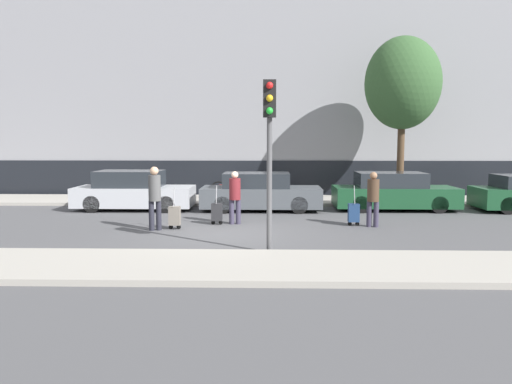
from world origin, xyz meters
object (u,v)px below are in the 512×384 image
Objects in this scene: trolley_center at (217,212)px; pedestrian_right at (373,196)px; parked_bicycle at (231,190)px; pedestrian_left at (155,194)px; parked_car_2 at (393,192)px; bare_tree_near_crossing at (403,84)px; trolley_left at (175,216)px; pedestrian_center at (235,194)px; parked_car_1 at (260,193)px; parked_car_0 at (134,192)px; trolley_right at (354,213)px; traffic_light at (269,131)px.

pedestrian_right reaches higher than trolley_center.
trolley_center is at bearing -90.19° from parked_bicycle.
pedestrian_right is at bearing 165.35° from pedestrian_left.
parked_car_2 is 4.59m from bare_tree_near_crossing.
parked_bicycle is at bearing 79.92° from trolley_left.
trolley_left is 1.01× the size of trolley_center.
pedestrian_center is at bearing -84.60° from parked_bicycle.
bare_tree_near_crossing is at bearing 21.44° from parked_car_1.
pedestrian_center reaches higher than parked_bicycle.
parked_car_0 is 4.21m from parked_bicycle.
trolley_right is 0.68× the size of parked_bicycle.
bare_tree_near_crossing is at bearing -3.33° from parked_bicycle.
bare_tree_near_crossing is at bearing 11.65° from parked_car_0.
trolley_right is at bearing -117.06° from bare_tree_near_crossing.
parked_car_2 is 2.46× the size of parked_bicycle.
parked_bicycle is at bearing 115.42° from parked_car_1.
bare_tree_near_crossing reaches higher than parked_car_0.
pedestrian_left is at bearing -104.02° from parked_bicycle.
parked_car_0 is 4.50m from pedestrian_left.
parked_car_2 is (9.45, 0.15, -0.02)m from parked_car_0.
bare_tree_near_crossing is (2.20, 5.50, 3.82)m from pedestrian_right.
trolley_right is at bearing -179.95° from pedestrian_right.
pedestrian_left is 1.50× the size of trolley_right.
pedestrian_right is at bearing -23.12° from parked_car_0.
trolley_right is (3.54, -0.22, -0.51)m from pedestrian_center.
pedestrian_left reaches higher than pedestrian_center.
parked_bicycle is at bearing 176.67° from bare_tree_near_crossing.
parked_car_2 is 3.86m from pedestrian_right.
trolley_left is 6.53m from parked_bicycle.
trolley_right is (4.08, -0.11, 0.01)m from trolley_center.
traffic_light reaches higher than trolley_left.
trolley_right reaches higher than trolley_center.
pedestrian_left is at bearing -150.97° from parked_car_2.
parked_car_0 is 4.61m from parked_car_1.
trolley_left is at bearing -172.38° from trolley_right.
pedestrian_center is at bearing 28.70° from trolley_left.
parked_car_0 is 4.61m from trolley_center.
parked_car_2 is 3.94m from trolley_right.
parked_car_1 is 2.38× the size of pedestrian_left.
traffic_light is at bearing -85.95° from pedestrian_center.
parked_car_2 is 6.50m from parked_bicycle.
trolley_center is at bearing -179.94° from pedestrian_center.
parked_car_2 is at bearing 28.31° from trolley_center.
parked_car_1 is at bearing 131.99° from trolley_right.
parked_car_2 is 8.29m from trolley_left.
trolley_left is (2.25, -3.93, -0.28)m from parked_car_0.
pedestrian_center is at bearing -174.29° from pedestrian_left.
parked_car_2 is at bearing 57.46° from traffic_light.
trolley_left is 0.31× the size of traffic_light.
trolley_center is 0.18× the size of bare_tree_near_crossing.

